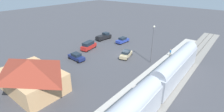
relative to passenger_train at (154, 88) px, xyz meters
name	(u,v)px	position (x,y,z in m)	size (l,w,h in m)	color
ground_plane	(124,55)	(14.00, -12.58, -2.86)	(200.00, 200.00, 0.00)	#424247
railway_track	(179,72)	(0.00, -12.58, -2.76)	(4.80, 70.00, 0.30)	gray
platform	(161,66)	(4.00, -12.58, -2.71)	(3.20, 46.00, 0.30)	#B7B2A8
passenger_train	(154,88)	(0.00, 0.00, 0.00)	(2.93, 36.86, 4.98)	#ADB2BC
station_building	(31,74)	(18.00, 9.42, 0.15)	(12.16, 8.22, 5.77)	tan
pedestrian_on_platform	(170,52)	(4.53, -19.02, -1.58)	(0.36, 0.36, 1.71)	brown
sedan_tan	(126,54)	(12.97, -11.85, -1.98)	(2.85, 4.81, 1.74)	#C6B284
pickup_black	(104,36)	(26.56, -19.14, -1.83)	(2.51, 5.57, 2.14)	black
suv_red	(89,45)	(24.15, -9.90, -1.71)	(2.73, 5.15, 2.22)	red
sedan_navy	(76,57)	(21.43, -3.18, -1.98)	(4.61, 2.51, 1.74)	navy
sedan_blue	(123,40)	(19.91, -20.21, -1.98)	(2.14, 4.61, 1.74)	#283D9E
light_pole_near_platform	(153,41)	(6.80, -12.93, 2.56)	(0.44, 0.44, 8.76)	#515156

